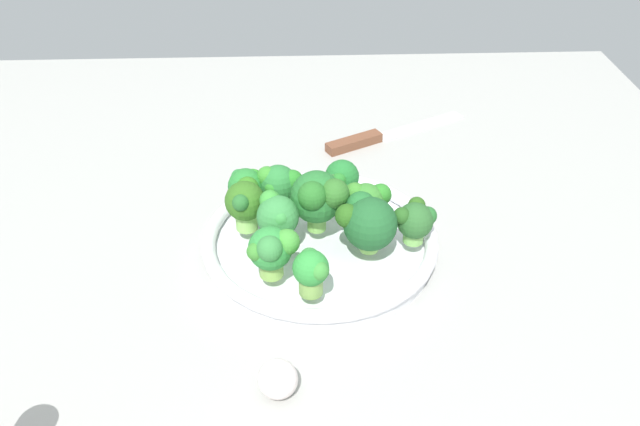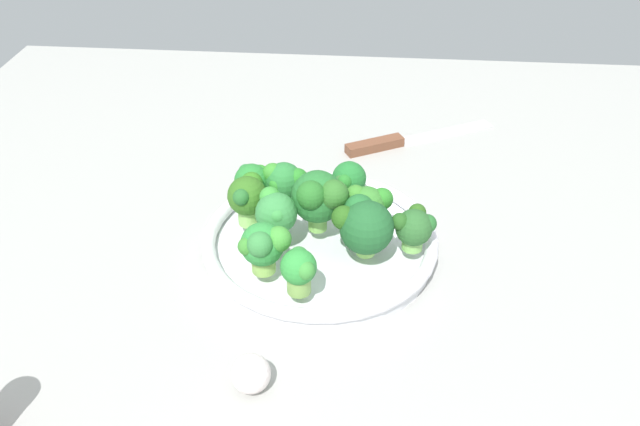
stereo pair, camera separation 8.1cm
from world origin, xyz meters
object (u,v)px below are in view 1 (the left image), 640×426
at_px(broccoli_floret_6, 245,201).
at_px(broccoli_floret_0, 367,221).
at_px(bowl, 320,242).
at_px(broccoli_floret_4, 277,217).
at_px(broccoli_floret_9, 415,220).
at_px(broccoli_floret_10, 366,202).
at_px(broccoli_floret_2, 318,197).
at_px(broccoli_floret_8, 246,186).
at_px(broccoli_floret_7, 278,184).
at_px(garlic_bulb, 278,379).
at_px(broccoli_floret_3, 341,179).
at_px(broccoli_floret_5, 272,249).
at_px(broccoli_floret_1, 312,270).
at_px(knife, 379,136).

bearing_deg(broccoli_floret_6, broccoli_floret_0, 71.88).
height_order(bowl, broccoli_floret_4, broccoli_floret_4).
bearing_deg(broccoli_floret_9, broccoli_floret_10, -115.33).
relative_size(broccoli_floret_2, broccoli_floret_8, 1.37).
bearing_deg(broccoli_floret_0, broccoli_floret_8, -120.93).
relative_size(broccoli_floret_7, broccoli_floret_10, 0.96).
height_order(broccoli_floret_9, garlic_bulb, broccoli_floret_9).
distance_m(broccoli_floret_3, broccoli_floret_4, 0.13).
relative_size(broccoli_floret_3, broccoli_floret_5, 0.87).
height_order(broccoli_floret_5, broccoli_floret_7, broccoli_floret_5).
relative_size(broccoli_floret_1, broccoli_floret_4, 0.82).
bearing_deg(broccoli_floret_8, broccoli_floret_3, 98.82).
height_order(broccoli_floret_4, broccoli_floret_5, broccoli_floret_4).
relative_size(broccoli_floret_1, broccoli_floret_2, 0.67).
xyz_separation_m(broccoli_floret_2, broccoli_floret_9, (0.03, 0.12, -0.02)).
bearing_deg(broccoli_floret_10, broccoli_floret_2, -88.60).
height_order(broccoli_floret_3, broccoli_floret_6, broccoli_floret_6).
distance_m(broccoli_floret_8, knife, 0.31).
distance_m(bowl, knife, 0.31).
distance_m(broccoli_floret_1, garlic_bulb, 0.13).
bearing_deg(broccoli_floret_4, broccoli_floret_3, 138.45).
xyz_separation_m(bowl, garlic_bulb, (0.22, -0.05, 0.00)).
relative_size(broccoli_floret_4, knife, 0.27).
height_order(broccoli_floret_3, broccoli_floret_8, broccoli_floret_8).
relative_size(broccoli_floret_3, broccoli_floret_8, 0.93).
height_order(bowl, broccoli_floret_6, broccoli_floret_6).
bearing_deg(broccoli_floret_0, broccoli_floret_4, -97.37).
relative_size(broccoli_floret_3, broccoli_floret_7, 0.88).
xyz_separation_m(broccoli_floret_7, broccoli_floret_10, (0.05, 0.11, 0.00)).
distance_m(broccoli_floret_3, broccoli_floret_9, 0.13).
distance_m(broccoli_floret_7, garlic_bulb, 0.28).
bearing_deg(broccoli_floret_2, broccoli_floret_1, -5.44).
bearing_deg(broccoli_floret_2, broccoli_floret_5, -33.11).
height_order(broccoli_floret_7, knife, broccoli_floret_7).
distance_m(broccoli_floret_9, broccoli_floret_10, 0.06).
xyz_separation_m(broccoli_floret_4, broccoli_floret_10, (-0.03, 0.11, 0.00)).
relative_size(broccoli_floret_10, garlic_bulb, 1.64).
relative_size(broccoli_floret_3, garlic_bulb, 1.39).
height_order(broccoli_floret_9, broccoli_floret_10, broccoli_floret_10).
xyz_separation_m(broccoli_floret_3, broccoli_floret_8, (0.02, -0.12, 0.01)).
distance_m(broccoli_floret_5, broccoli_floret_7, 0.13).
relative_size(broccoli_floret_1, broccoli_floret_6, 0.84).
bearing_deg(broccoli_floret_10, knife, 169.98).
height_order(broccoli_floret_2, broccoli_floret_8, broccoli_floret_2).
bearing_deg(broccoli_floret_8, broccoli_floret_4, 28.72).
relative_size(broccoli_floret_4, broccoli_floret_10, 1.01).
bearing_deg(broccoli_floret_0, garlic_bulb, -28.96).
bearing_deg(broccoli_floret_4, broccoli_floret_8, -151.28).
height_order(bowl, broccoli_floret_2, broccoli_floret_2).
bearing_deg(knife, broccoli_floret_10, -10.02).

